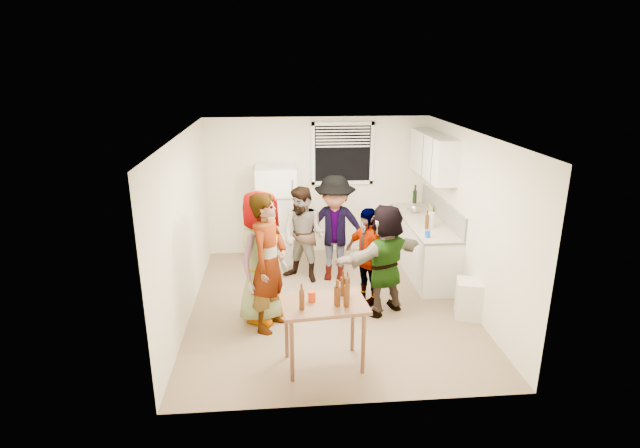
{
  "coord_description": "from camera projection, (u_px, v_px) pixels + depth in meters",
  "views": [
    {
      "loc": [
        -0.71,
        -6.58,
        3.4
      ],
      "look_at": [
        -0.12,
        0.33,
        1.15
      ],
      "focal_mm": 28.0,
      "sensor_mm": 36.0,
      "label": 1
    }
  ],
  "objects": [
    {
      "name": "red_cup",
      "position": [
        312.0,
        301.0,
        5.68
      ],
      "size": [
        0.09,
        0.09,
        0.12
      ],
      "primitive_type": "cylinder",
      "color": "red",
      "rests_on": "serving_table"
    },
    {
      "name": "guest_back_left",
      "position": [
        304.0,
        280.0,
        8.2
      ],
      "size": [
        1.47,
        1.72,
        0.59
      ],
      "primitive_type": "imported",
      "rotation": [
        0.0,
        0.0,
        -0.56
      ],
      "color": "brown",
      "rests_on": "ground"
    },
    {
      "name": "paper_towel",
      "position": [
        430.0,
        227.0,
        7.94
      ],
      "size": [
        0.11,
        0.11,
        0.25
      ],
      "primitive_type": "cylinder",
      "color": "white",
      "rests_on": "countertop"
    },
    {
      "name": "wine_bottle",
      "position": [
        414.0,
        206.0,
        9.09
      ],
      "size": [
        0.08,
        0.08,
        0.3
      ],
      "primitive_type": "cylinder",
      "color": "black",
      "rests_on": "countertop"
    },
    {
      "name": "beer_bottle_table",
      "position": [
        346.0,
        306.0,
        5.56
      ],
      "size": [
        0.07,
        0.07,
        0.26
      ],
      "primitive_type": "cylinder",
      "color": "#47230C",
      "rests_on": "serving_table"
    },
    {
      "name": "room",
      "position": [
        330.0,
        305.0,
        7.35
      ],
      "size": [
        4.0,
        4.5,
        2.5
      ],
      "primitive_type": null,
      "color": "white",
      "rests_on": "ground"
    },
    {
      "name": "serving_table",
      "position": [
        324.0,
        365.0,
        5.89
      ],
      "size": [
        1.02,
        0.73,
        0.81
      ],
      "primitive_type": null,
      "rotation": [
        0.0,
        0.0,
        0.1
      ],
      "color": "brown",
      "rests_on": "ground"
    },
    {
      "name": "guest_orange",
      "position": [
        383.0,
        311.0,
        7.17
      ],
      "size": [
        2.07,
        2.11,
        0.47
      ],
      "primitive_type": "imported",
      "rotation": [
        0.0,
        0.0,
        3.66
      ],
      "color": "#D86943",
      "rests_on": "ground"
    },
    {
      "name": "guest_black",
      "position": [
        366.0,
        302.0,
        7.42
      ],
      "size": [
        1.7,
        1.53,
        0.36
      ],
      "primitive_type": "imported",
      "rotation": [
        0.0,
        0.0,
        -0.98
      ],
      "color": "black",
      "rests_on": "ground"
    },
    {
      "name": "backsplash",
      "position": [
        442.0,
        209.0,
        8.27
      ],
      "size": [
        0.03,
        2.2,
        0.36
      ],
      "primitive_type": "cube",
      "color": "beige",
      "rests_on": "countertop"
    },
    {
      "name": "trash_bin",
      "position": [
        469.0,
        300.0,
        6.93
      ],
      "size": [
        0.45,
        0.45,
        0.54
      ],
      "primitive_type": "cube",
      "rotation": [
        0.0,
        0.0,
        -0.28
      ],
      "color": "silver",
      "rests_on": "ground"
    },
    {
      "name": "guest_grey",
      "position": [
        264.0,
        318.0,
        6.98
      ],
      "size": [
        2.02,
        1.74,
        0.58
      ],
      "primitive_type": "imported",
      "rotation": [
        0.0,
        0.0,
        1.0
      ],
      "color": "#9C9C9C",
      "rests_on": "ground"
    },
    {
      "name": "window",
      "position": [
        343.0,
        154.0,
        8.91
      ],
      "size": [
        1.12,
        0.1,
        1.06
      ],
      "primitive_type": null,
      "color": "white",
      "rests_on": "room"
    },
    {
      "name": "kettle",
      "position": [
        414.0,
        213.0,
        8.72
      ],
      "size": [
        0.29,
        0.27,
        0.2
      ],
      "primitive_type": null,
      "rotation": [
        0.0,
        0.0,
        0.34
      ],
      "color": "silver",
      "rests_on": "countertop"
    },
    {
      "name": "beer_bottle_counter",
      "position": [
        426.0,
        229.0,
        7.86
      ],
      "size": [
        0.06,
        0.06,
        0.22
      ],
      "primitive_type": "cylinder",
      "color": "#47230C",
      "rests_on": "countertop"
    },
    {
      "name": "picture_frame",
      "position": [
        431.0,
        209.0,
        8.66
      ],
      "size": [
        0.02,
        0.18,
        0.15
      ],
      "primitive_type": "cube",
      "color": "gold",
      "rests_on": "countertop"
    },
    {
      "name": "countertop",
      "position": [
        424.0,
        221.0,
        8.3
      ],
      "size": [
        0.64,
        2.22,
        0.04
      ],
      "primitive_type": "cube",
      "color": "beige",
      "rests_on": "counter_lower"
    },
    {
      "name": "counter_lower",
      "position": [
        423.0,
        247.0,
        8.44
      ],
      "size": [
        0.6,
        2.2,
        0.86
      ],
      "primitive_type": "cube",
      "color": "white",
      "rests_on": "ground"
    },
    {
      "name": "guest_stripe",
      "position": [
        271.0,
        326.0,
        6.74
      ],
      "size": [
        1.98,
        1.42,
        0.45
      ],
      "primitive_type": "imported",
      "rotation": [
        0.0,
        0.0,
        1.13
      ],
      "color": "#141933",
      "rests_on": "ground"
    },
    {
      "name": "blue_cup",
      "position": [
        427.0,
        237.0,
        7.48
      ],
      "size": [
        0.08,
        0.08,
        0.11
      ],
      "primitive_type": "cylinder",
      "color": "blue",
      "rests_on": "countertop"
    },
    {
      "name": "refrigerator",
      "position": [
        277.0,
        214.0,
        8.81
      ],
      "size": [
        0.7,
        0.7,
        1.7
      ],
      "primitive_type": "cube",
      "color": "white",
      "rests_on": "ground"
    },
    {
      "name": "upper_cabinets",
      "position": [
        433.0,
        155.0,
        8.17
      ],
      "size": [
        0.34,
        1.6,
        0.7
      ],
      "primitive_type": "cube",
      "color": "white",
      "rests_on": "room"
    },
    {
      "name": "guest_back_right",
      "position": [
        334.0,
        279.0,
        8.24
      ],
      "size": [
        1.46,
        1.93,
        0.64
      ],
      "primitive_type": "imported",
      "rotation": [
        0.0,
        0.0,
        -0.21
      ],
      "color": "#3C3D41",
      "rests_on": "ground"
    }
  ]
}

